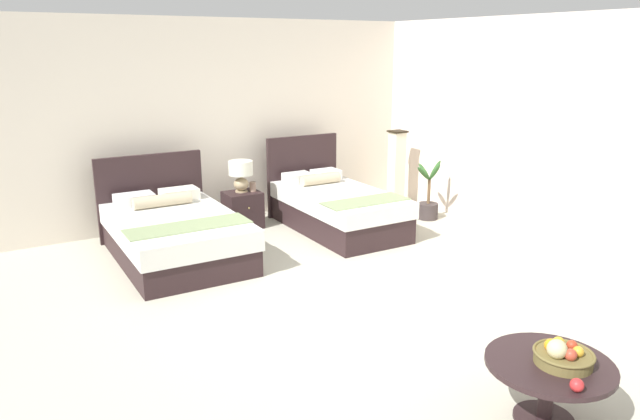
{
  "coord_description": "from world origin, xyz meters",
  "views": [
    {
      "loc": [
        -3.07,
        -4.52,
        2.44
      ],
      "look_at": [
        0.0,
        0.59,
        0.78
      ],
      "focal_mm": 33.16,
      "sensor_mm": 36.0,
      "label": 1
    }
  ],
  "objects": [
    {
      "name": "bed_near_window",
      "position": [
        -1.13,
        2.05,
        0.3
      ],
      "size": [
        1.38,
        2.09,
        1.1
      ],
      "color": "black",
      "rests_on": "ground"
    },
    {
      "name": "table_lamp",
      "position": [
        0.06,
        2.78,
        0.77
      ],
      "size": [
        0.33,
        0.33,
        0.43
      ],
      "color": "tan",
      "rests_on": "nightstand"
    },
    {
      "name": "floor_lamp_corner",
      "position": [
        2.6,
        2.6,
        0.59
      ],
      "size": [
        0.24,
        0.24,
        1.19
      ],
      "color": "black",
      "rests_on": "ground"
    },
    {
      "name": "ground_plane",
      "position": [
        0.0,
        0.0,
        -0.01
      ],
      "size": [
        9.79,
        10.36,
        0.02
      ],
      "primitive_type": "cube",
      "color": "#BCB7A3"
    },
    {
      "name": "wall_side_right",
      "position": [
        3.1,
        0.4,
        1.41
      ],
      "size": [
        0.12,
        5.96,
        2.81
      ],
      "primitive_type": "cube",
      "color": "beige",
      "rests_on": "ground"
    },
    {
      "name": "vase",
      "position": [
        0.2,
        2.72,
        0.57
      ],
      "size": [
        0.09,
        0.09,
        0.14
      ],
      "color": "#977765",
      "rests_on": "nightstand"
    },
    {
      "name": "coffee_table",
      "position": [
        0.01,
        -2.33,
        0.34
      ],
      "size": [
        0.83,
        0.83,
        0.44
      ],
      "color": "black",
      "rests_on": "ground"
    },
    {
      "name": "loose_apple",
      "position": [
        -0.14,
        -2.64,
        0.48
      ],
      "size": [
        0.08,
        0.08,
        0.08
      ],
      "color": "red",
      "rests_on": "coffee_table"
    },
    {
      "name": "bed_near_corner",
      "position": [
        1.13,
        2.05,
        0.31
      ],
      "size": [
        1.15,
        2.08,
        1.17
      ],
      "color": "black",
      "rests_on": "ground"
    },
    {
      "name": "wall_back",
      "position": [
        0.0,
        3.38,
        1.41
      ],
      "size": [
        9.79,
        0.12,
        2.81
      ],
      "primitive_type": "cube",
      "color": "beige",
      "rests_on": "ground"
    },
    {
      "name": "fruit_bowl",
      "position": [
        0.05,
        -2.39,
        0.5
      ],
      "size": [
        0.39,
        0.39,
        0.2
      ],
      "color": "brown",
      "rests_on": "coffee_table"
    },
    {
      "name": "nightstand",
      "position": [
        0.06,
        2.76,
        0.25
      ],
      "size": [
        0.48,
        0.43,
        0.51
      ],
      "color": "black",
      "rests_on": "ground"
    },
    {
      "name": "potted_palm",
      "position": [
        2.54,
        1.77,
        0.23
      ],
      "size": [
        0.54,
        0.48,
        0.86
      ],
      "color": "#393030",
      "rests_on": "ground"
    }
  ]
}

